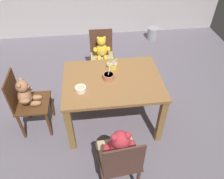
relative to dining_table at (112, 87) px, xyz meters
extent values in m
cube|color=slate|center=(0.00, 0.00, -0.62)|extent=(5.20, 5.20, 0.04)
cube|color=brown|center=(0.00, 0.00, 0.10)|extent=(1.15, 0.86, 0.04)
cube|color=olive|center=(-0.53, -0.38, -0.26)|extent=(0.07, 0.07, 0.68)
cube|color=brown|center=(0.53, -0.38, -0.26)|extent=(0.07, 0.07, 0.68)
cube|color=olive|center=(-0.53, 0.38, -0.26)|extent=(0.07, 0.07, 0.68)
cube|color=olive|center=(0.53, 0.38, -0.26)|extent=(0.07, 0.07, 0.68)
cube|color=#523124|center=(-0.06, 0.82, -0.17)|extent=(0.38, 0.39, 0.02)
cube|color=#523124|center=(-0.06, 1.01, 0.05)|extent=(0.34, 0.02, 0.42)
cylinder|color=#523124|center=(-0.22, 0.66, -0.39)|extent=(0.04, 0.04, 0.41)
cylinder|color=#523124|center=(0.10, 0.66, -0.39)|extent=(0.04, 0.04, 0.41)
cylinder|color=#523124|center=(-0.21, 0.99, -0.39)|extent=(0.04, 0.04, 0.41)
cylinder|color=#523124|center=(0.10, 0.99, -0.39)|extent=(0.04, 0.04, 0.41)
cube|color=tan|center=(-0.06, 0.82, -0.14)|extent=(0.35, 0.36, 0.04)
ellipsoid|color=gold|center=(-0.06, 0.89, -0.02)|extent=(0.18, 0.15, 0.20)
ellipsoid|color=beige|center=(-0.06, 0.84, -0.04)|extent=(0.10, 0.05, 0.12)
sphere|color=gold|center=(-0.06, 0.88, 0.13)|extent=(0.13, 0.13, 0.13)
ellipsoid|color=beige|center=(-0.06, 0.84, 0.12)|extent=(0.05, 0.05, 0.04)
sphere|color=gold|center=(-0.10, 0.89, 0.17)|extent=(0.05, 0.05, 0.05)
sphere|color=gold|center=(-0.01, 0.89, 0.17)|extent=(0.05, 0.05, 0.05)
ellipsoid|color=gold|center=(-0.16, 0.87, 0.00)|extent=(0.06, 0.12, 0.06)
ellipsoid|color=gold|center=(0.04, 0.87, 0.00)|extent=(0.06, 0.12, 0.06)
ellipsoid|color=gold|center=(-0.11, 0.79, -0.10)|extent=(0.06, 0.13, 0.06)
ellipsoid|color=gold|center=(-0.01, 0.79, -0.10)|extent=(0.06, 0.13, 0.06)
cube|color=#4E3127|center=(-0.04, -0.82, -0.17)|extent=(0.43, 0.43, 0.02)
cube|color=#4E3127|center=(-0.02, -1.01, 0.04)|extent=(0.36, 0.05, 0.40)
cylinder|color=#4E3127|center=(0.11, -0.64, -0.39)|extent=(0.04, 0.04, 0.41)
cylinder|color=#4E3127|center=(-0.22, -0.67, -0.39)|extent=(0.04, 0.04, 0.41)
cube|color=tan|center=(-0.04, -0.82, -0.14)|extent=(0.39, 0.40, 0.04)
ellipsoid|color=#B42D3A|center=(-0.04, -0.89, -0.01)|extent=(0.23, 0.20, 0.24)
ellipsoid|color=beige|center=(-0.04, -0.84, -0.02)|extent=(0.12, 0.07, 0.15)
sphere|color=#B42D3A|center=(-0.04, -0.88, 0.18)|extent=(0.16, 0.16, 0.16)
ellipsoid|color=beige|center=(-0.04, -0.82, 0.17)|extent=(0.07, 0.06, 0.05)
sphere|color=#B42D3A|center=(0.02, -0.89, 0.24)|extent=(0.06, 0.06, 0.06)
sphere|color=#B42D3A|center=(-0.09, -0.90, 0.24)|extent=(0.06, 0.06, 0.06)
ellipsoid|color=#B42D3A|center=(0.08, -0.86, 0.03)|extent=(0.08, 0.14, 0.07)
ellipsoid|color=#B42D3A|center=(-0.16, -0.88, 0.03)|extent=(0.08, 0.14, 0.07)
ellipsoid|color=#B42D3A|center=(0.01, -0.76, -0.09)|extent=(0.09, 0.17, 0.07)
ellipsoid|color=#B42D3A|center=(-0.11, -0.77, -0.09)|extent=(0.09, 0.17, 0.07)
cube|color=#502F17|center=(-0.97, 0.01, -0.17)|extent=(0.39, 0.41, 0.02)
cube|color=#502F17|center=(-1.16, 0.02, 0.04)|extent=(0.02, 0.37, 0.40)
cylinder|color=#502F17|center=(-0.81, -0.16, -0.39)|extent=(0.04, 0.04, 0.41)
cylinder|color=#502F17|center=(-0.81, 0.18, -0.39)|extent=(0.04, 0.04, 0.41)
cylinder|color=#502F17|center=(-1.14, -0.15, -0.39)|extent=(0.04, 0.04, 0.41)
cylinder|color=#502F17|center=(-1.14, 0.19, -0.39)|extent=(0.04, 0.04, 0.41)
ellipsoid|color=#A36F49|center=(-1.04, 0.02, -0.06)|extent=(0.16, 0.19, 0.21)
ellipsoid|color=#C4B390|center=(-0.99, 0.02, -0.07)|extent=(0.06, 0.10, 0.13)
sphere|color=#A36F49|center=(-1.03, 0.02, 0.11)|extent=(0.14, 0.14, 0.14)
ellipsoid|color=#C4B390|center=(-0.98, 0.02, 0.09)|extent=(0.05, 0.06, 0.04)
sphere|color=#A36F49|center=(-1.04, -0.03, 0.16)|extent=(0.05, 0.05, 0.05)
sphere|color=#A36F49|center=(-1.04, 0.07, 0.16)|extent=(0.05, 0.05, 0.05)
ellipsoid|color=#A36F49|center=(-1.02, -0.09, -0.03)|extent=(0.12, 0.06, 0.06)
ellipsoid|color=#A36F49|center=(-1.02, 0.12, -0.03)|extent=(0.12, 0.06, 0.06)
ellipsoid|color=#A36F49|center=(-0.93, -0.04, -0.13)|extent=(0.14, 0.07, 0.06)
ellipsoid|color=#A36F49|center=(-0.93, 0.07, -0.13)|extent=(0.14, 0.07, 0.06)
cylinder|color=yellow|center=(0.02, 0.24, 0.15)|extent=(0.13, 0.13, 0.06)
cylinder|color=yellow|center=(0.02, 0.24, 0.12)|extent=(0.07, 0.07, 0.01)
cylinder|color=beige|center=(0.02, 0.24, 0.17)|extent=(0.11, 0.11, 0.01)
cylinder|color=#BCBCC1|center=(0.05, 0.25, 0.21)|extent=(0.09, 0.03, 0.07)
ellipsoid|color=#BCBCC1|center=(0.01, 0.23, 0.17)|extent=(0.04, 0.03, 0.01)
cylinder|color=white|center=(-0.37, -0.15, 0.14)|extent=(0.12, 0.12, 0.05)
cylinder|color=white|center=(-0.37, -0.15, 0.12)|extent=(0.07, 0.07, 0.01)
cylinder|color=#CBB786|center=(-0.37, -0.15, 0.16)|extent=(0.10, 0.10, 0.01)
cylinder|color=#BB6E4C|center=(-0.04, 0.02, 0.15)|extent=(0.13, 0.13, 0.06)
cylinder|color=#BB6E4C|center=(-0.04, 0.02, 0.12)|extent=(0.07, 0.07, 0.01)
cylinder|color=beige|center=(-0.04, 0.02, 0.18)|extent=(0.11, 0.11, 0.01)
cylinder|color=#BCBCC1|center=(-0.03, 0.05, 0.21)|extent=(0.04, 0.09, 0.07)
ellipsoid|color=#BCBCC1|center=(-0.05, 0.01, 0.17)|extent=(0.03, 0.04, 0.01)
cylinder|color=#93969B|center=(1.12, 2.15, -0.47)|extent=(0.23, 0.23, 0.25)
camera|label=1|loc=(-0.24, -1.96, 1.73)|focal=35.10mm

